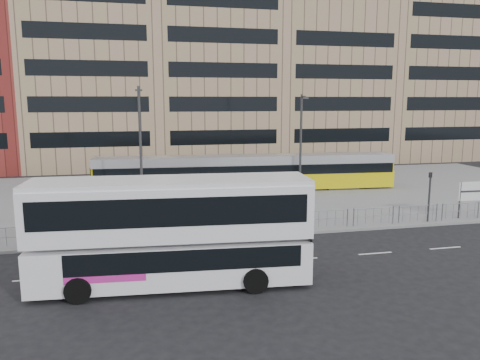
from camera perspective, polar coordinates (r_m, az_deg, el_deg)
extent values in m
plane|color=black|center=(26.25, 0.16, -7.13)|extent=(120.00, 120.00, 0.00)
cube|color=gray|center=(37.68, -3.87, -1.85)|extent=(64.00, 24.00, 0.15)
cube|color=gray|center=(26.27, 0.14, -6.94)|extent=(64.00, 0.25, 0.17)
cube|color=#9F8166|center=(58.78, -17.34, 12.58)|extent=(14.00, 16.00, 22.00)
cube|color=#9F8166|center=(59.45, -3.41, 13.92)|extent=(14.00, 16.00, 24.00)
cube|color=#9F8166|center=(63.14, 9.54, 12.19)|extent=(14.00, 16.00, 21.00)
cube|color=#9F8166|center=(69.63, 20.56, 12.30)|extent=(14.00, 16.00, 23.00)
cylinder|color=gray|center=(26.89, 4.10, -4.09)|extent=(32.00, 0.05, 0.05)
cylinder|color=gray|center=(27.02, 4.08, -5.12)|extent=(32.00, 0.04, 0.04)
cube|color=white|center=(22.83, 4.90, -9.77)|extent=(62.00, 0.12, 0.01)
cube|color=white|center=(19.78, -8.21, -9.67)|extent=(11.36, 3.45, 1.73)
cube|color=white|center=(19.18, -8.36, -3.64)|extent=(11.36, 3.45, 2.14)
cube|color=white|center=(18.96, -8.44, -0.34)|extent=(11.35, 3.35, 0.31)
cube|color=black|center=(19.66, -6.74, -8.51)|extent=(9.34, 3.34, 0.87)
cube|color=black|center=(19.14, -8.37, -3.04)|extent=(10.76, 3.45, 1.12)
cube|color=#C42790|center=(19.98, -15.63, -9.90)|extent=(3.25, 2.85, 0.51)
cylinder|color=black|center=(19.02, 1.92, -12.18)|extent=(1.04, 0.38, 1.02)
cylinder|color=black|center=(21.42, 0.70, -9.63)|extent=(1.04, 0.38, 1.02)
cylinder|color=black|center=(19.13, -19.16, -12.61)|extent=(1.04, 0.38, 1.02)
cylinder|color=black|center=(21.51, -17.85, -10.02)|extent=(1.04, 0.38, 1.02)
cube|color=#D3C10B|center=(39.09, 0.95, -0.03)|extent=(25.05, 4.00, 1.43)
cube|color=black|center=(38.94, 0.95, 1.39)|extent=(24.70, 4.02, 0.80)
cube|color=silver|center=(38.84, 0.95, 2.49)|extent=(25.04, 3.81, 0.71)
cube|color=#D3C10B|center=(42.65, 16.97, 1.15)|extent=(1.20, 2.07, 2.32)
cube|color=#D3C10B|center=(38.82, -16.70, 0.36)|extent=(1.20, 2.07, 2.32)
cylinder|color=#2D2D30|center=(38.98, 0.95, 0.93)|extent=(2.26, 2.26, 2.67)
cube|color=#2D2D30|center=(41.30, 11.98, -0.60)|extent=(2.82, 2.41, 0.45)
cube|color=#2D2D30|center=(38.68, -10.85, -1.25)|extent=(2.82, 2.41, 0.45)
cylinder|color=#2D2D30|center=(32.90, 25.20, -2.24)|extent=(0.10, 0.10, 2.34)
cube|color=white|center=(33.33, 26.57, -1.22)|extent=(2.03, 0.19, 1.22)
cylinder|color=#2D2D30|center=(27.24, 6.01, -5.36)|extent=(0.06, 0.06, 0.80)
cube|color=#0B83A2|center=(27.11, 6.03, -4.33)|extent=(0.80, 0.19, 1.20)
cube|color=white|center=(27.08, 6.05, -4.35)|extent=(0.49, 0.09, 0.50)
imported|color=black|center=(33.96, -3.84, -1.55)|extent=(0.41, 0.62, 1.68)
cylinder|color=#2D2D30|center=(27.04, -7.23, -3.09)|extent=(0.12, 0.12, 3.00)
imported|color=#2D2D30|center=(26.82, -7.28, -0.80)|extent=(0.20, 0.23, 1.00)
cylinder|color=#2D2D30|center=(31.16, 22.06, -2.03)|extent=(0.12, 0.12, 3.00)
imported|color=#2D2D30|center=(30.97, 22.19, -0.04)|extent=(0.19, 0.22, 1.00)
cylinder|color=#2D2D30|center=(32.48, -12.02, 3.74)|extent=(0.18, 0.18, 8.39)
cylinder|color=#2D2D30|center=(31.93, -12.27, 10.81)|extent=(0.14, 0.90, 0.14)
cube|color=#2D2D30|center=(31.48, -12.25, 10.65)|extent=(0.45, 0.20, 0.12)
cylinder|color=#2D2D30|center=(37.93, 7.40, 4.34)|extent=(0.18, 0.18, 7.93)
cylinder|color=#2D2D30|center=(37.40, 7.74, 10.03)|extent=(0.14, 0.90, 0.14)
cube|color=#2D2D30|center=(36.97, 7.98, 9.87)|extent=(0.45, 0.20, 0.12)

